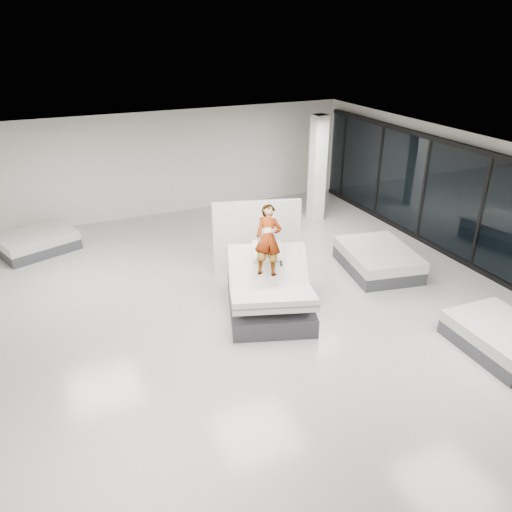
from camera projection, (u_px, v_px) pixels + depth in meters
name	position (u px, v px, depth m)	size (l,w,h in m)	color
room	(256.00, 249.00, 9.68)	(14.00, 14.04, 3.20)	#B2B0A8
hero_bed	(270.00, 294.00, 10.43)	(2.28, 2.63, 1.40)	#343439
person	(268.00, 249.00, 10.34)	(0.57, 0.37, 1.55)	slate
remote	(281.00, 263.00, 10.12)	(0.05, 0.14, 0.03)	black
divider_panel	(257.00, 239.00, 11.80)	(2.07, 0.09, 1.88)	white
flat_bed_right_far	(378.00, 259.00, 12.29)	(1.89, 2.30, 0.57)	#343439
flat_bed_right_near	(502.00, 338.00, 9.28)	(1.45, 1.89, 0.51)	#343439
flat_bed_left_far	(37.00, 242.00, 13.33)	(2.22, 1.95, 0.51)	#343439
column	(317.00, 169.00, 14.86)	(0.40, 0.40, 3.20)	white
storefront_glazing	(481.00, 213.00, 11.90)	(0.12, 13.40, 2.92)	#222E39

